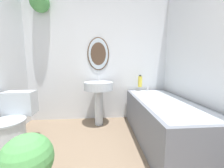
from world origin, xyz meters
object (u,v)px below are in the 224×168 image
object	(u,v)px
bathtub	(164,119)
shampoo_bottle	(140,81)
toilet	(13,125)
potted_plant	(27,162)
pedestal_sink	(98,92)

from	to	relation	value
bathtub	shampoo_bottle	bearing A→B (deg)	101.55
toilet	potted_plant	bearing A→B (deg)	-52.81
toilet	pedestal_sink	xyz separation A→B (m)	(1.06, 0.65, 0.27)
toilet	potted_plant	xyz separation A→B (m)	(0.53, -0.70, 0.00)
toilet	bathtub	size ratio (longest dim) A/B	0.44
pedestal_sink	bathtub	world-z (taller)	pedestal_sink
toilet	shampoo_bottle	world-z (taller)	shampoo_bottle
toilet	bathtub	bearing A→B (deg)	2.27
toilet	pedestal_sink	bearing A→B (deg)	31.69
shampoo_bottle	bathtub	bearing A→B (deg)	-78.45
toilet	bathtub	distance (m)	1.99
toilet	pedestal_sink	distance (m)	1.27
pedestal_sink	potted_plant	xyz separation A→B (m)	(-0.53, -1.35, -0.27)
bathtub	potted_plant	xyz separation A→B (m)	(-1.46, -0.78, 0.02)
pedestal_sink	potted_plant	distance (m)	1.48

